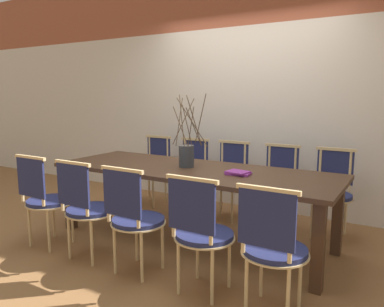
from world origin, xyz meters
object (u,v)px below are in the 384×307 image
Objects in this scene: chair_near_center at (134,216)px; chair_far_center at (228,177)px; vase_centerpiece at (187,154)px; book_stack at (238,173)px; dining_table at (192,176)px.

chair_near_center and chair_far_center have the same top height.
vase_centerpiece is at bearing 84.31° from chair_far_center.
chair_near_center is 3.99× the size of book_stack.
chair_near_center is 1.03m from book_stack.
dining_table is at bearing 90.32° from chair_far_center.
vase_centerpiece is (-0.05, 0.90, 0.38)m from chair_near_center.
chair_far_center is at bearing 84.31° from vase_centerpiece.
vase_centerpiece is (-0.08, -0.82, 0.38)m from chair_far_center.
chair_near_center is at bearing -92.21° from dining_table.
chair_far_center reaches higher than book_stack.
chair_far_center is at bearing 89.05° from chair_near_center.
dining_table is at bearing 176.35° from book_stack.
vase_centerpiece reaches higher than chair_near_center.
chair_near_center is at bearing -123.39° from book_stack.
chair_far_center is at bearing 120.07° from book_stack.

